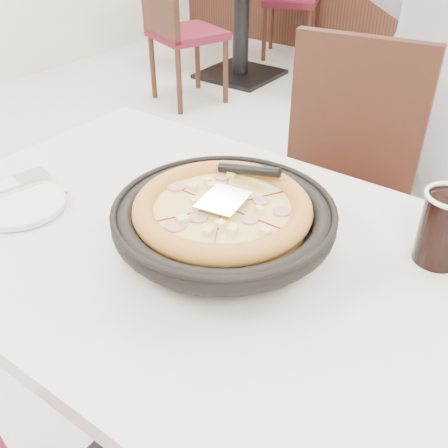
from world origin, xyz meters
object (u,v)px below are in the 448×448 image
Objects in this scene: side_plate at (20,205)px; cola_glass at (443,230)px; pizza at (222,216)px; bg_chair_left_near at (187,30)px; main_table at (203,369)px; bg_table_left at (241,26)px; pizza_pan at (224,228)px; chair_far at (328,209)px; diner_person at (428,64)px.

cola_glass is at bearing 24.26° from side_plate.
pizza is 0.33× the size of bg_chair_left_near.
side_plate is at bearing -159.66° from main_table.
main_table is at bearing -56.85° from bg_table_left.
bg_chair_left_near is at bearing 130.27° from main_table.
cola_glass is at bearing -49.21° from bg_table_left.
pizza_pan is 1.15× the size of pizza.
cola_glass is (0.39, 0.21, 0.44)m from main_table.
bg_chair_left_near is (-1.73, 1.42, 0.00)m from chair_far.
chair_far reaches higher than bg_table_left.
diner_person is 2.41m from bg_table_left.
pizza is at bearing -29.15° from bg_chair_left_near.
bg_table_left is at bearing 110.62° from bg_chair_left_near.
pizza is at bearing -151.49° from cola_glass.
diner_person is at bearing -40.28° from bg_table_left.
bg_table_left is at bearing -58.18° from chair_far.
main_table is 0.42m from pizza_pan.
pizza_pan is at bearing 10.01° from main_table.
pizza is (0.06, -0.63, 0.34)m from chair_far.
diner_person is (0.00, 1.15, -0.00)m from pizza.
side_plate is 2.62m from bg_chair_left_near.
pizza is 1.15m from diner_person.
diner_person is at bearing 72.46° from side_plate.
chair_far is 0.62m from diner_person.
pizza is 0.39m from cola_glass.
pizza reaches higher than bg_table_left.
chair_far is at bearing 76.48° from diner_person.
cola_glass reaches higher than pizza.
cola_glass reaches higher than side_plate.
bg_chair_left_near is at bearing -33.10° from diner_person.
pizza reaches higher than pizza_pan.
cola_glass is (0.34, 0.19, 0.00)m from pizza.
bg_chair_left_near reaches higher than pizza_pan.
cola_glass is at bearing 27.73° from main_table.
chair_far is at bearing 132.44° from cola_glass.
side_plate is at bearing -160.93° from pizza_pan.
pizza_pan is at bearing -40.09° from pizza.
pizza is at bearing 20.46° from side_plate.
side_plate is 0.19× the size of bg_chair_left_near.
pizza is 0.44m from side_plate.
bg_chair_left_near reaches higher than bg_table_left.
pizza_pan is 0.38× the size of bg_chair_left_near.
diner_person is (0.06, 0.52, 0.33)m from chair_far.
main_table is 1.26× the size of chair_far.
pizza_pan is at bearing 83.98° from diner_person.
bg_table_left is at bearing 130.79° from cola_glass.
pizza_pan reaches higher than main_table.
bg_chair_left_near is at bearing -47.86° from chair_far.
cola_glass reaches higher than main_table.
diner_person is at bearing 90.46° from pizza_pan.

